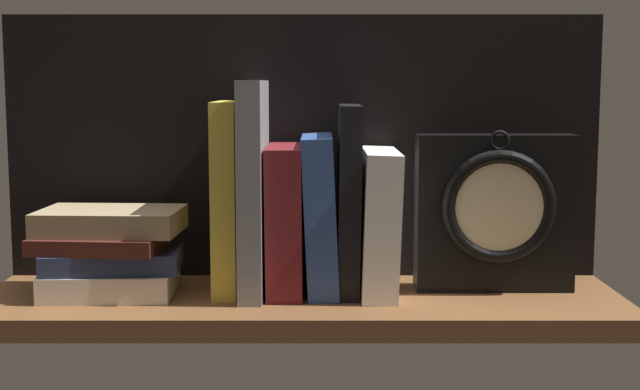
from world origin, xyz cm
name	(u,v)px	position (x,y,z in cm)	size (l,w,h in cm)	color
ground_plane	(302,305)	(0.00, 0.00, -1.25)	(76.13, 23.46, 2.50)	brown
back_panel	(304,147)	(0.00, 11.13, 16.84)	(76.13, 1.20, 33.69)	black
book_yellow_seinlanguage	(229,197)	(-8.86, 2.18, 11.45)	(2.84, 12.88, 22.89)	gold
book_gray_chess	(255,187)	(-5.75, 2.18, 12.68)	(2.78, 16.70, 25.36)	gray
book_maroon_dawkins	(286,219)	(-1.96, 2.18, 8.79)	(4.19, 14.21, 17.59)	maroon
book_blue_modern	(321,214)	(2.24, 2.18, 9.40)	(3.61, 13.74, 18.80)	#2D4C8E
book_black_skeptic	(349,199)	(5.63, 2.18, 11.23)	(2.56, 12.96, 22.47)	black
book_white_catcher	(379,221)	(9.28, 2.18, 8.53)	(4.14, 15.92, 17.05)	silver
framed_clock	(496,211)	(23.32, 2.42, 9.67)	(18.93, 5.93, 19.57)	black
book_stack_side	(111,251)	(-22.81, 0.46, 5.15)	(17.38, 12.63, 10.14)	beige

